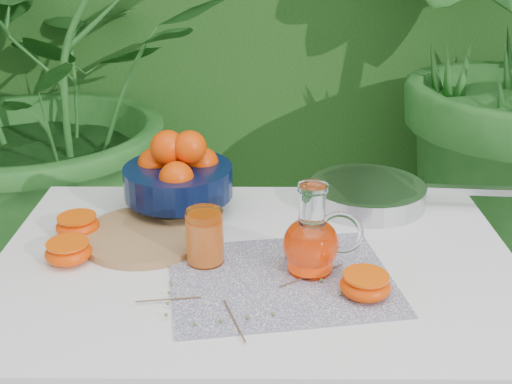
{
  "coord_description": "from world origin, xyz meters",
  "views": [
    {
      "loc": [
        -0.0,
        -1.11,
        1.36
      ],
      "look_at": [
        -0.01,
        -0.0,
        0.88
      ],
      "focal_mm": 45.0,
      "sensor_mm": 36.0,
      "label": 1
    }
  ],
  "objects_px": {
    "juice_pitcher": "(312,242)",
    "cutting_board": "(146,235)",
    "saute_pan": "(369,193)",
    "fruit_bowl": "(178,174)",
    "white_table": "(256,294)"
  },
  "relations": [
    {
      "from": "juice_pitcher",
      "to": "cutting_board",
      "type": "bearing_deg",
      "value": 158.45
    },
    {
      "from": "saute_pan",
      "to": "juice_pitcher",
      "type": "bearing_deg",
      "value": -116.76
    },
    {
      "from": "juice_pitcher",
      "to": "fruit_bowl",
      "type": "bearing_deg",
      "value": 135.4
    },
    {
      "from": "fruit_bowl",
      "to": "juice_pitcher",
      "type": "bearing_deg",
      "value": -44.6
    },
    {
      "from": "fruit_bowl",
      "to": "white_table",
      "type": "bearing_deg",
      "value": -51.96
    },
    {
      "from": "white_table",
      "to": "fruit_bowl",
      "type": "relative_size",
      "value": 3.93
    },
    {
      "from": "juice_pitcher",
      "to": "saute_pan",
      "type": "xyz_separation_m",
      "value": [
        0.15,
        0.3,
        -0.04
      ]
    },
    {
      "from": "cutting_board",
      "to": "saute_pan",
      "type": "distance_m",
      "value": 0.51
    },
    {
      "from": "cutting_board",
      "to": "fruit_bowl",
      "type": "xyz_separation_m",
      "value": [
        0.05,
        0.14,
        0.08
      ]
    },
    {
      "from": "saute_pan",
      "to": "cutting_board",
      "type": "bearing_deg",
      "value": -159.85
    },
    {
      "from": "white_table",
      "to": "saute_pan",
      "type": "distance_m",
      "value": 0.38
    },
    {
      "from": "white_table",
      "to": "saute_pan",
      "type": "bearing_deg",
      "value": 44.84
    },
    {
      "from": "cutting_board",
      "to": "juice_pitcher",
      "type": "height_order",
      "value": "juice_pitcher"
    },
    {
      "from": "cutting_board",
      "to": "juice_pitcher",
      "type": "bearing_deg",
      "value": -21.55
    },
    {
      "from": "white_table",
      "to": "juice_pitcher",
      "type": "height_order",
      "value": "juice_pitcher"
    }
  ]
}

